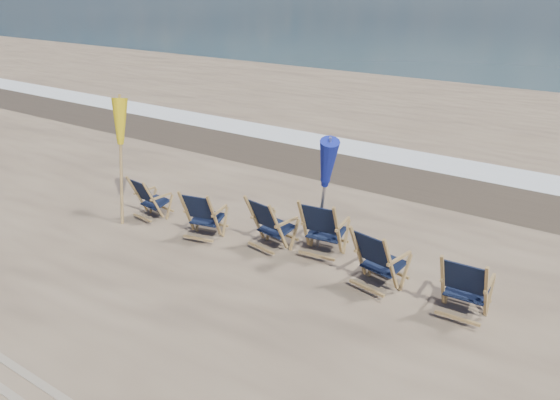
% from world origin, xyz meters
% --- Properties ---
extents(surf_foam, '(200.00, 1.40, 0.01)m').
position_xyz_m(surf_foam, '(0.00, 8.30, 0.00)').
color(surf_foam, silver).
rests_on(surf_foam, ground).
extents(wet_sand_strip, '(200.00, 2.60, 0.00)m').
position_xyz_m(wet_sand_strip, '(0.00, 6.80, 0.00)').
color(wet_sand_strip, '#42362A').
rests_on(wet_sand_strip, ground).
extents(beach_chair_0, '(0.64, 0.71, 0.90)m').
position_xyz_m(beach_chair_0, '(-2.52, 1.67, 0.45)').
color(beach_chair_0, black).
rests_on(beach_chair_0, ground).
extents(beach_chair_1, '(0.77, 0.83, 0.98)m').
position_xyz_m(beach_chair_1, '(-1.04, 1.69, 0.49)').
color(beach_chair_1, black).
rests_on(beach_chair_1, ground).
extents(beach_chair_2, '(0.75, 0.82, 1.01)m').
position_xyz_m(beach_chair_2, '(0.15, 1.92, 0.50)').
color(beach_chair_2, black).
rests_on(beach_chair_2, ground).
extents(beach_chair_3, '(0.78, 0.86, 1.07)m').
position_xyz_m(beach_chair_3, '(1.06, 2.30, 0.54)').
color(beach_chair_3, black).
rests_on(beach_chair_3, ground).
extents(beach_chair_4, '(0.80, 0.87, 1.05)m').
position_xyz_m(beach_chair_4, '(2.22, 1.75, 0.52)').
color(beach_chair_4, black).
rests_on(beach_chair_4, ground).
extents(beach_chair_5, '(0.68, 0.76, 1.02)m').
position_xyz_m(beach_chair_5, '(3.53, 1.82, 0.51)').
color(beach_chair_5, black).
rests_on(beach_chair_5, ground).
extents(umbrella_yellow, '(0.30, 0.30, 2.34)m').
position_xyz_m(umbrella_yellow, '(-3.16, 1.53, 1.80)').
color(umbrella_yellow, olive).
rests_on(umbrella_yellow, ground).
extents(umbrella_blue, '(0.30, 0.30, 2.26)m').
position_xyz_m(umbrella_blue, '(0.76, 2.31, 1.73)').
color(umbrella_blue, '#A5A5AD').
rests_on(umbrella_blue, ground).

